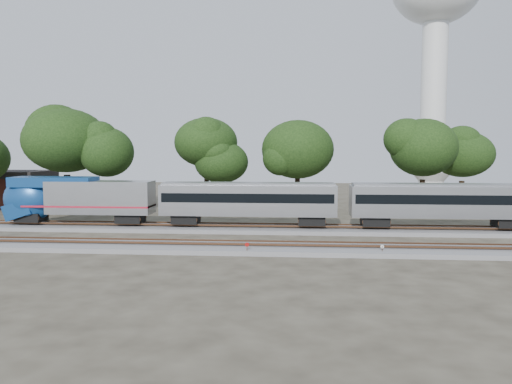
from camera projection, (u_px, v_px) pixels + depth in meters
ground at (242, 241)px, 46.18m from camera, size 160.00×160.00×0.00m
track_far at (248, 229)px, 52.12m from camera, size 160.00×5.00×0.73m
track_near at (237, 248)px, 42.19m from camera, size 160.00×5.00×0.73m
switch_stand_red at (247, 247)px, 40.02m from camera, size 0.33×0.06×1.03m
switch_stand_white at (382, 249)px, 39.79m from camera, size 0.27×0.14×0.91m
switch_lever at (295, 254)px, 40.02m from camera, size 0.51×0.32×0.30m
water_tower at (436, 13)px, 87.11m from camera, size 15.68×15.68×43.41m
brick_building at (11, 189)px, 73.40m from camera, size 11.30×8.15×5.32m
tree_1 at (66, 141)px, 64.48m from camera, size 9.75×9.75×13.75m
tree_2 at (107, 152)px, 63.46m from camera, size 8.24×8.24×11.62m
tree_3 at (206, 143)px, 66.62m from camera, size 9.54×9.54×13.45m
tree_4 at (222, 162)px, 66.15m from camera, size 6.89×6.89×9.72m
tree_5 at (298, 150)px, 67.81m from camera, size 8.59×8.59×12.11m
tree_6 at (423, 148)px, 62.35m from camera, size 8.83×8.83×12.44m
tree_7 at (463, 154)px, 67.22m from camera, size 7.93×7.93×11.17m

